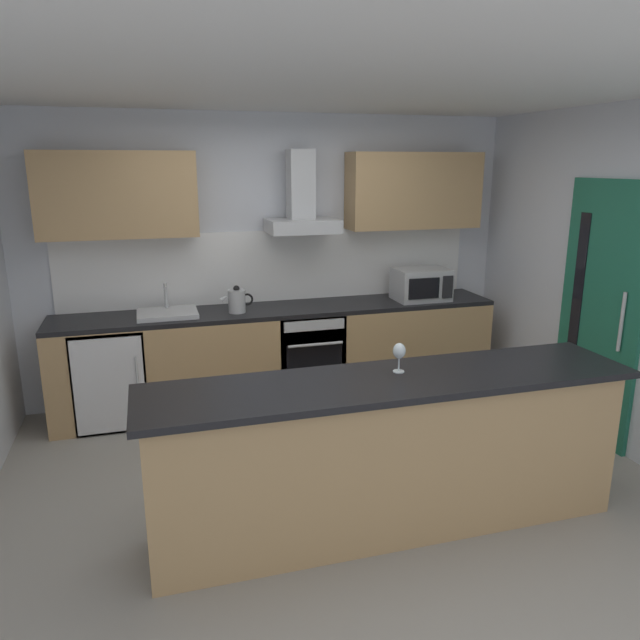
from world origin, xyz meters
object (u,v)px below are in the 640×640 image
(refrigerator, at_px, (111,374))
(sink, at_px, (167,313))
(oven, at_px, (306,353))
(microwave, at_px, (421,284))
(range_hood, at_px, (301,207))
(wine_glass, at_px, (399,352))
(kettle, at_px, (237,301))

(refrigerator, distance_m, sink, 0.71)
(oven, bearing_deg, microwave, -1.42)
(refrigerator, height_order, sink, sink)
(range_hood, relative_size, wine_glass, 4.05)
(refrigerator, xyz_separation_m, sink, (0.50, 0.01, 0.50))
(range_hood, bearing_deg, kettle, -165.44)
(oven, xyz_separation_m, microwave, (1.13, -0.03, 0.59))
(wine_glass, bearing_deg, oven, 90.94)
(oven, height_order, refrigerator, oven)
(oven, distance_m, kettle, 0.83)
(oven, distance_m, microwave, 1.27)
(kettle, bearing_deg, refrigerator, 178.37)
(refrigerator, bearing_deg, sink, 1.58)
(kettle, bearing_deg, wine_glass, -71.48)
(oven, bearing_deg, refrigerator, -179.91)
(microwave, height_order, range_hood, range_hood)
(oven, relative_size, wine_glass, 4.50)
(sink, bearing_deg, kettle, -4.33)
(refrigerator, relative_size, microwave, 1.70)
(refrigerator, relative_size, range_hood, 1.18)
(oven, relative_size, range_hood, 1.11)
(wine_glass, bearing_deg, range_hood, 90.88)
(range_hood, bearing_deg, refrigerator, -175.60)
(oven, xyz_separation_m, range_hood, (0.00, 0.13, 1.33))
(wine_glass, bearing_deg, microwave, 61.11)
(microwave, bearing_deg, oven, 178.58)
(microwave, relative_size, wine_glass, 2.81)
(microwave, bearing_deg, refrigerator, 179.49)
(wine_glass, bearing_deg, sink, 121.81)
(microwave, height_order, kettle, microwave)
(microwave, xyz_separation_m, sink, (-2.34, 0.04, -0.12))
(refrigerator, relative_size, sink, 1.70)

